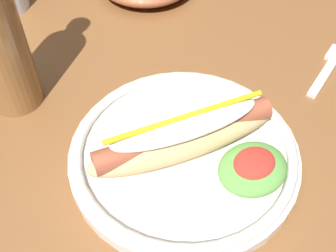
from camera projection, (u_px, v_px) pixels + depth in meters
The scene contains 4 objects.
ground_plane at pixel (148, 249), 1.18m from camera, with size 8.00×8.00×0.00m, color #3D2D23.
dining_table at pixel (134, 80), 0.68m from camera, with size 1.36×1.01×0.74m.
hot_dog_plate at pixel (188, 149), 0.45m from camera, with size 0.26×0.26×0.08m.
fork at pixel (330, 66), 0.57m from camera, with size 0.12×0.06×0.00m.
Camera 1 is at (-0.26, -0.44, 1.12)m, focal length 43.96 mm.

